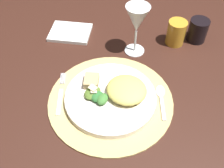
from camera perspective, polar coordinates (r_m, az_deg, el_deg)
name	(u,v)px	position (r m, az deg, el deg)	size (l,w,h in m)	color
dining_table	(131,100)	(0.93, 4.20, -3.45)	(1.28, 1.08, 0.74)	#371C14
placemat	(111,100)	(0.78, -0.31, -3.56)	(0.37, 0.37, 0.01)	tan
dinner_plate	(111,98)	(0.77, -0.31, -2.98)	(0.27, 0.27, 0.02)	silver
pasta_serving	(127,90)	(0.76, 3.17, -1.23)	(0.11, 0.12, 0.04)	#E0D263
salad_greens	(97,96)	(0.76, -3.31, -2.52)	(0.08, 0.08, 0.03)	#427E35
bread_piece	(92,81)	(0.79, -4.44, 0.65)	(0.05, 0.04, 0.02)	tan
fork	(60,95)	(0.80, -11.07, -2.37)	(0.03, 0.16, 0.00)	silver
spoon	(161,96)	(0.80, 10.53, -2.51)	(0.03, 0.13, 0.01)	silver
napkin	(70,32)	(1.02, -8.99, 10.94)	(0.15, 0.12, 0.01)	white
wine_glass	(137,21)	(0.86, 5.41, 13.48)	(0.08, 0.08, 0.18)	silver
amber_tumbler	(176,33)	(0.97, 13.68, 10.73)	(0.07, 0.07, 0.09)	gold
dark_tumbler	(198,30)	(1.01, 18.04, 10.98)	(0.07, 0.07, 0.08)	black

